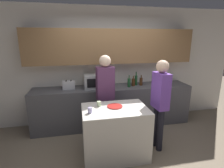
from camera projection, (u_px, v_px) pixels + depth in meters
The scene contains 16 objects.
ground_plane at pixel (130, 163), 2.90m from camera, with size 14.00×14.00×0.00m, color #7F705B.
back_wall at pixel (111, 59), 4.08m from camera, with size 6.40×0.40×2.70m.
back_counter at pixel (113, 106), 4.10m from camera, with size 3.60×0.62×0.93m.
kitchen_island at pixel (115, 132), 3.00m from camera, with size 1.08×0.73×0.88m.
microwave at pixel (96, 81), 3.91m from camera, with size 0.52×0.39×0.30m.
toaster at pixel (69, 85), 3.81m from camera, with size 0.26×0.16×0.18m.
potted_plant at pixel (165, 76), 4.22m from camera, with size 0.14×0.14×0.40m.
bottle_0 at pixel (129, 82), 3.96m from camera, with size 0.07×0.07×0.27m.
bottle_1 at pixel (133, 82), 4.05m from camera, with size 0.08×0.08×0.24m.
bottle_2 at pixel (136, 80), 4.10m from camera, with size 0.06×0.06×0.32m.
bottle_3 at pixel (141, 81), 4.10m from camera, with size 0.07×0.07×0.25m.
plate_on_island at pixel (115, 106), 2.95m from camera, with size 0.26×0.26×0.01m.
cup_0 at pixel (90, 110), 2.70m from camera, with size 0.07×0.07×0.09m.
cup_1 at pixel (99, 104), 2.97m from camera, with size 0.07×0.07×0.08m.
person_left at pixel (105, 90), 3.43m from camera, with size 0.36×0.22×1.70m.
person_center at pixel (160, 98), 3.06m from camera, with size 0.22×0.35×1.65m.
Camera 1 is at (-0.79, -2.36, 2.00)m, focal length 28.00 mm.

